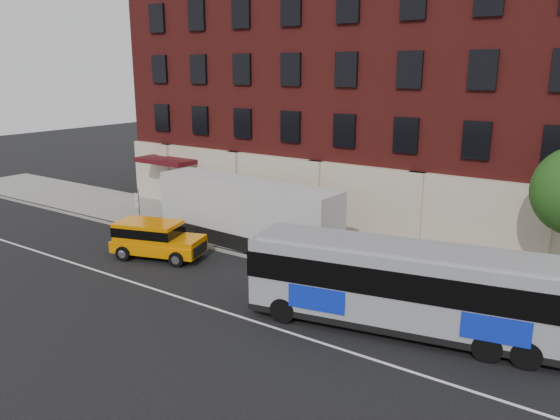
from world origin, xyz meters
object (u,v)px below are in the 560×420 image
Objects in this scene: city_bus at (411,286)px; shipping_container at (246,215)px; sign_pole at (138,206)px; yellow_suv at (154,237)px.

city_bus is 1.10× the size of shipping_container.
sign_pole is at bearing 170.14° from city_bus.
sign_pole reaches higher than yellow_suv.
sign_pole is 0.51× the size of yellow_suv.
yellow_suv is at bearing -126.23° from shipping_container.
sign_pole is 0.23× the size of shipping_container.
sign_pole is 18.11m from city_bus.
shipping_container is (-10.73, 4.20, 0.00)m from city_bus.
city_bus is 13.58m from yellow_suv.
city_bus is (17.84, -3.10, 0.32)m from sign_pole.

